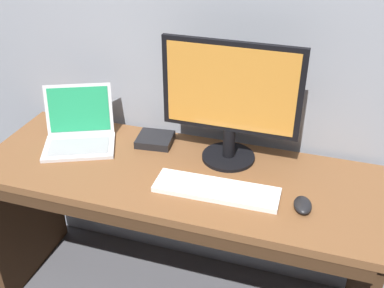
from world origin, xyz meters
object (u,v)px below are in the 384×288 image
Objects in this scene: laptop_silver at (79,133)px; external_drive_box at (155,140)px; external_monitor at (230,100)px; computer_mouse at (303,205)px; wired_keyboard at (216,190)px.

external_drive_box is (0.32, 0.10, -0.03)m from laptop_silver.
external_monitor reaches higher than laptop_silver.
external_monitor reaches higher than computer_mouse.
wired_keyboard is 0.45m from external_drive_box.
external_drive_box is (-0.68, 0.27, -0.00)m from computer_mouse.
wired_keyboard is 0.32m from computer_mouse.
external_monitor is 3.60× the size of external_drive_box.
external_monitor is 1.16× the size of wired_keyboard.
laptop_silver is at bearing 159.72° from computer_mouse.
external_monitor is 5.50× the size of computer_mouse.
external_drive_box is at bearing 142.86° from wired_keyboard.
computer_mouse is 0.65× the size of external_drive_box.
computer_mouse and external_drive_box have the same top height.
laptop_silver is 0.34m from external_drive_box.
computer_mouse is at bearing -35.37° from external_monitor.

